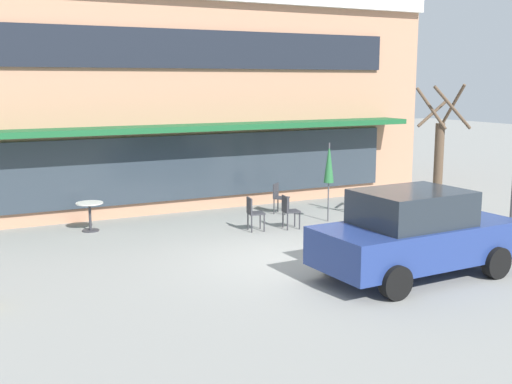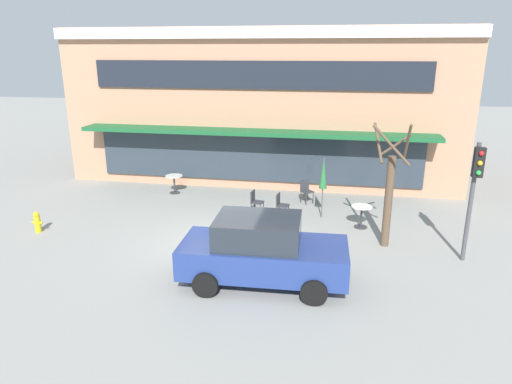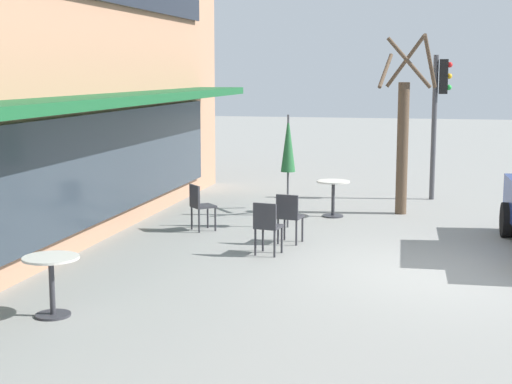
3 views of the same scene
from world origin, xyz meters
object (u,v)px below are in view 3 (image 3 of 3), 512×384
object	(u,v)px
cafe_chair_0	(200,204)
cafe_chair_1	(267,224)
traffic_light_pole	(439,103)
cafe_table_near_wall	(333,192)
cafe_chair_2	(289,214)
street_tree	(404,134)
patio_umbrella_green_folded	(288,144)
cafe_table_streetside	(52,276)

from	to	relation	value
cafe_chair_0	cafe_chair_1	distance (m)	2.38
cafe_chair_0	traffic_light_pole	distance (m)	6.76
cafe_table_near_wall	traffic_light_pole	xyz separation A→B (m)	(2.78, -2.11, 1.78)
cafe_table_near_wall	cafe_chair_0	bearing A→B (deg)	131.52
cafe_table_near_wall	cafe_chair_0	world-z (taller)	cafe_chair_0
cafe_chair_2	street_tree	distance (m)	4.07
street_tree	traffic_light_pole	world-z (taller)	street_tree
cafe_chair_0	cafe_chair_2	xyz separation A→B (m)	(-0.75, -1.87, 0.00)
cafe_chair_2	traffic_light_pole	bearing A→B (deg)	-24.50
cafe_chair_1	street_tree	bearing A→B (deg)	-24.58
patio_umbrella_green_folded	cafe_chair_2	distance (m)	1.83
patio_umbrella_green_folded	street_tree	xyz separation A→B (m)	(2.01, -2.11, 0.07)
cafe_chair_0	street_tree	size ratio (longest dim) A/B	0.23
street_tree	patio_umbrella_green_folded	bearing A→B (deg)	133.68
cafe_chair_0	cafe_chair_2	world-z (taller)	same
cafe_table_near_wall	patio_umbrella_green_folded	distance (m)	1.89
cafe_chair_0	street_tree	world-z (taller)	street_tree
cafe_table_streetside	cafe_chair_2	xyz separation A→B (m)	(4.75, -2.11, 0.01)
cafe_table_streetside	patio_umbrella_green_folded	distance (m)	6.54
cafe_chair_0	traffic_light_pole	bearing A→B (deg)	-42.45
street_tree	traffic_light_pole	xyz separation A→B (m)	(2.11, -0.72, 0.59)
cafe_table_streetside	cafe_chair_0	world-z (taller)	cafe_chair_0
street_tree	traffic_light_pole	distance (m)	2.31
cafe_table_near_wall	street_tree	xyz separation A→B (m)	(0.67, -1.39, 1.19)
patio_umbrella_green_folded	street_tree	bearing A→B (deg)	-46.32
cafe_chair_0	traffic_light_pole	size ratio (longest dim) A/B	0.26
patio_umbrella_green_folded	street_tree	world-z (taller)	street_tree
cafe_chair_0	cafe_chair_2	bearing A→B (deg)	-111.77
cafe_chair_1	street_tree	distance (m)	4.98
cafe_chair_2	street_tree	world-z (taller)	street_tree
cafe_table_near_wall	traffic_light_pole	size ratio (longest dim) A/B	0.22
cafe_chair_0	cafe_chair_2	distance (m)	2.01
cafe_chair_1	street_tree	world-z (taller)	street_tree
cafe_table_near_wall	cafe_chair_2	size ratio (longest dim) A/B	0.85
cafe_table_near_wall	patio_umbrella_green_folded	bearing A→B (deg)	151.94
street_tree	traffic_light_pole	bearing A→B (deg)	-18.77
cafe_table_near_wall	patio_umbrella_green_folded	size ratio (longest dim) A/B	0.35
cafe_table_streetside	traffic_light_pole	distance (m)	11.45
cafe_chair_0	cafe_chair_1	world-z (taller)	same
cafe_table_streetside	cafe_chair_0	xyz separation A→B (m)	(5.49, -0.24, 0.01)
cafe_table_near_wall	patio_umbrella_green_folded	world-z (taller)	patio_umbrella_green_folded
patio_umbrella_green_folded	cafe_chair_2	world-z (taller)	patio_umbrella_green_folded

